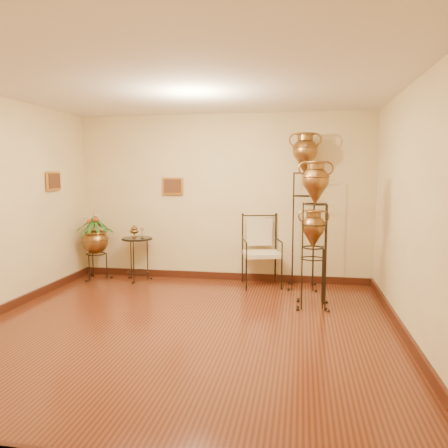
% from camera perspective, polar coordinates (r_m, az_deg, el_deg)
% --- Properties ---
extents(ground, '(5.00, 5.00, 0.00)m').
position_cam_1_polar(ground, '(5.27, -5.31, -13.55)').
color(ground, maroon).
rests_on(ground, ground).
extents(room_shell, '(5.02, 5.02, 2.81)m').
position_cam_1_polar(room_shell, '(4.96, -5.56, 5.64)').
color(room_shell, beige).
rests_on(room_shell, ground).
extents(amphora_tall, '(0.63, 0.63, 2.46)m').
position_cam_1_polar(amphora_tall, '(6.94, 10.37, 1.90)').
color(amphora_tall, black).
rests_on(amphora_tall, ground).
extents(amphora_mid, '(0.46, 0.46, 2.00)m').
position_cam_1_polar(amphora_mid, '(5.97, 11.71, -1.25)').
color(amphora_mid, black).
rests_on(amphora_mid, ground).
extents(amphora_short, '(0.42, 0.42, 1.35)m').
position_cam_1_polar(amphora_short, '(6.12, 11.50, -4.28)').
color(amphora_short, black).
rests_on(amphora_short, ground).
extents(planter_urn, '(0.85, 0.85, 1.27)m').
position_cam_1_polar(planter_urn, '(7.82, -16.45, -1.78)').
color(planter_urn, black).
rests_on(planter_urn, ground).
extents(armchair, '(0.77, 0.74, 1.15)m').
position_cam_1_polar(armchair, '(7.05, 4.93, -3.54)').
color(armchair, black).
rests_on(armchair, ground).
extents(side_table, '(0.61, 0.61, 0.93)m').
position_cam_1_polar(side_table, '(7.57, -11.25, -4.41)').
color(side_table, black).
rests_on(side_table, ground).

